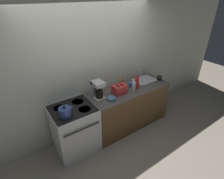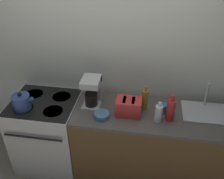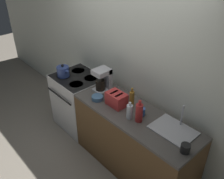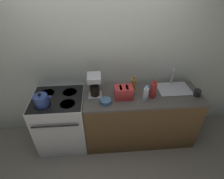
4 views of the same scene
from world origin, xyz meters
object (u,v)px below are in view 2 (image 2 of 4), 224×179
(kettle, at_px, (22,102))
(bowl, at_px, (102,115))
(bottle_amber, at_px, (145,99))
(stove, at_px, (49,132))
(bottle_red, at_px, (171,110))
(cup_blue, at_px, (164,108))
(toaster, at_px, (129,107))
(coffee_maker, at_px, (92,90))
(bottle_clear, at_px, (159,113))

(kettle, relative_size, bowl, 1.54)
(bowl, bearing_deg, bottle_amber, 28.16)
(bottle_amber, bearing_deg, stove, -176.72)
(stove, bearing_deg, bottle_red, -3.36)
(kettle, relative_size, bottle_red, 0.83)
(stove, xyz_separation_m, cup_blue, (1.31, 0.03, 0.50))
(bowl, bearing_deg, toaster, 22.00)
(kettle, bearing_deg, bottle_red, 2.22)
(kettle, height_order, coffee_maker, coffee_maker)
(kettle, relative_size, bottle_amber, 0.87)
(stove, bearing_deg, cup_blue, 1.34)
(stove, height_order, bottle_amber, bottle_amber)
(bottle_amber, relative_size, bottle_red, 0.95)
(toaster, bearing_deg, bottle_amber, 36.96)
(stove, distance_m, bottle_amber, 1.25)
(coffee_maker, xyz_separation_m, bottle_amber, (0.56, -0.00, -0.06))
(bottle_red, xyz_separation_m, cup_blue, (-0.06, 0.11, -0.07))
(kettle, height_order, bowl, kettle)
(bottle_amber, bearing_deg, coffee_maker, 179.63)
(stove, xyz_separation_m, bowl, (0.70, -0.16, 0.48))
(stove, xyz_separation_m, kettle, (-0.17, -0.14, 0.53))
(bottle_clear, bearing_deg, bottle_red, 20.04)
(bottle_red, bearing_deg, kettle, -177.78)
(toaster, relative_size, bottle_red, 0.89)
(kettle, bearing_deg, toaster, 4.37)
(bowl, bearing_deg, bottle_red, 6.68)
(stove, xyz_separation_m, bottle_red, (1.37, -0.08, 0.57))
(kettle, bearing_deg, stove, 39.89)
(coffee_maker, relative_size, cup_blue, 3.38)
(coffee_maker, height_order, bottle_red, coffee_maker)
(bottle_red, distance_m, cup_blue, 0.15)
(toaster, relative_size, bottle_amber, 0.93)
(coffee_maker, xyz_separation_m, bottle_clear, (0.71, -0.19, -0.08))
(toaster, xyz_separation_m, bottle_amber, (0.16, 0.12, 0.03))
(kettle, distance_m, bowl, 0.87)
(coffee_maker, bearing_deg, stove, -172.99)
(coffee_maker, bearing_deg, bottle_clear, -14.93)
(kettle, distance_m, bottle_clear, 1.43)
(kettle, distance_m, coffee_maker, 0.75)
(toaster, xyz_separation_m, coffee_maker, (-0.41, 0.12, 0.08))
(coffee_maker, bearing_deg, bottle_red, -10.19)
(bottle_red, height_order, bowl, bottle_red)
(toaster, distance_m, bottle_clear, 0.31)
(bottle_amber, bearing_deg, bowl, -151.84)
(kettle, xyz_separation_m, coffee_maker, (0.72, 0.21, 0.09))
(bottle_clear, distance_m, cup_blue, 0.17)
(coffee_maker, distance_m, bottle_red, 0.84)
(toaster, height_order, bowl, toaster)
(bottle_amber, xyz_separation_m, bowl, (-0.42, -0.22, -0.09))
(bottle_red, bearing_deg, bottle_clear, -159.96)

